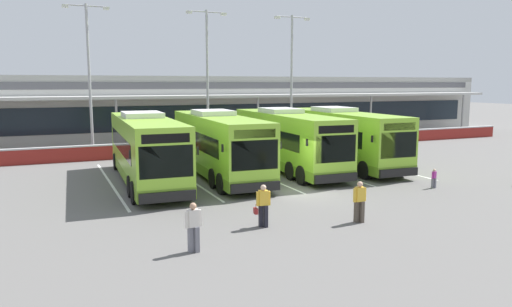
# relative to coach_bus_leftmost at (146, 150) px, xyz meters

# --- Properties ---
(ground_plane) EXTENTS (200.00, 200.00, 0.00)m
(ground_plane) POSITION_rel_coach_bus_leftmost_xyz_m (6.54, -5.45, -1.79)
(ground_plane) COLOR #605E5B
(terminal_building) EXTENTS (70.00, 13.00, 6.00)m
(terminal_building) POSITION_rel_coach_bus_leftmost_xyz_m (6.54, 21.46, 1.23)
(terminal_building) COLOR #B7B7B2
(terminal_building) RESTS_ON ground
(red_barrier_wall) EXTENTS (60.00, 0.40, 1.10)m
(red_barrier_wall) POSITION_rel_coach_bus_leftmost_xyz_m (6.54, 9.05, -1.23)
(red_barrier_wall) COLOR maroon
(red_barrier_wall) RESTS_ON ground
(coach_bus_leftmost) EXTENTS (3.33, 12.25, 3.78)m
(coach_bus_leftmost) POSITION_rel_coach_bus_leftmost_xyz_m (0.00, 0.00, 0.00)
(coach_bus_leftmost) COLOR #8CC633
(coach_bus_leftmost) RESTS_ON ground
(coach_bus_left_centre) EXTENTS (3.33, 12.25, 3.78)m
(coach_bus_left_centre) POSITION_rel_coach_bus_leftmost_xyz_m (4.21, 0.26, 0.00)
(coach_bus_left_centre) COLOR #8CC633
(coach_bus_left_centre) RESTS_ON ground
(coach_bus_centre) EXTENTS (3.33, 12.25, 3.78)m
(coach_bus_centre) POSITION_rel_coach_bus_leftmost_xyz_m (8.85, 0.61, 0.00)
(coach_bus_centre) COLOR #8CC633
(coach_bus_centre) RESTS_ON ground
(coach_bus_right_centre) EXTENTS (3.33, 12.25, 3.78)m
(coach_bus_right_centre) POSITION_rel_coach_bus_leftmost_xyz_m (12.82, 0.56, 0.00)
(coach_bus_right_centre) COLOR #8CC633
(coach_bus_right_centre) RESTS_ON ground
(bay_stripe_far_west) EXTENTS (0.14, 13.00, 0.01)m
(bay_stripe_far_west) POSITION_rel_coach_bus_leftmost_xyz_m (-1.86, 0.55, -1.78)
(bay_stripe_far_west) COLOR silver
(bay_stripe_far_west) RESTS_ON ground
(bay_stripe_west) EXTENTS (0.14, 13.00, 0.01)m
(bay_stripe_west) POSITION_rel_coach_bus_leftmost_xyz_m (2.34, 0.55, -1.78)
(bay_stripe_west) COLOR silver
(bay_stripe_west) RESTS_ON ground
(bay_stripe_mid_west) EXTENTS (0.14, 13.00, 0.01)m
(bay_stripe_mid_west) POSITION_rel_coach_bus_leftmost_xyz_m (6.54, 0.55, -1.78)
(bay_stripe_mid_west) COLOR silver
(bay_stripe_mid_west) RESTS_ON ground
(bay_stripe_centre) EXTENTS (0.14, 13.00, 0.01)m
(bay_stripe_centre) POSITION_rel_coach_bus_leftmost_xyz_m (10.74, 0.55, -1.78)
(bay_stripe_centre) COLOR silver
(bay_stripe_centre) RESTS_ON ground
(bay_stripe_mid_east) EXTENTS (0.14, 13.00, 0.01)m
(bay_stripe_mid_east) POSITION_rel_coach_bus_leftmost_xyz_m (14.94, 0.55, -1.78)
(bay_stripe_mid_east) COLOR silver
(bay_stripe_mid_east) RESTS_ON ground
(pedestrian_with_handbag) EXTENTS (0.63, 0.38, 1.62)m
(pedestrian_with_handbag) POSITION_rel_coach_bus_leftmost_xyz_m (2.40, -10.04, -0.93)
(pedestrian_with_handbag) COLOR black
(pedestrian_with_handbag) RESTS_ON ground
(pedestrian_in_dark_coat) EXTENTS (0.53, 0.30, 1.62)m
(pedestrian_in_dark_coat) POSITION_rel_coach_bus_leftmost_xyz_m (6.07, -10.98, -0.91)
(pedestrian_in_dark_coat) COLOR #4C4238
(pedestrian_in_dark_coat) RESTS_ON ground
(pedestrian_child) EXTENTS (0.33, 0.18, 1.00)m
(pedestrian_child) POSITION_rel_coach_bus_leftmost_xyz_m (13.28, -7.38, -1.24)
(pedestrian_child) COLOR slate
(pedestrian_child) RESTS_ON ground
(pedestrian_near_bin) EXTENTS (0.54, 0.30, 1.62)m
(pedestrian_near_bin) POSITION_rel_coach_bus_leftmost_xyz_m (-0.75, -11.64, -0.91)
(pedestrian_near_bin) COLOR slate
(pedestrian_near_bin) RESTS_ON ground
(lamp_post_west) EXTENTS (3.24, 0.28, 11.00)m
(lamp_post_west) POSITION_rel_coach_bus_leftmost_xyz_m (-1.76, 11.53, 4.50)
(lamp_post_west) COLOR #9E9EA3
(lamp_post_west) RESTS_ON ground
(lamp_post_centre) EXTENTS (3.24, 0.28, 11.00)m
(lamp_post_centre) POSITION_rel_coach_bus_leftmost_xyz_m (7.07, 10.92, 4.50)
(lamp_post_centre) COLOR #9E9EA3
(lamp_post_centre) RESTS_ON ground
(lamp_post_east) EXTENTS (3.24, 0.28, 11.00)m
(lamp_post_east) POSITION_rel_coach_bus_leftmost_xyz_m (14.56, 10.88, 4.50)
(lamp_post_east) COLOR #9E9EA3
(lamp_post_east) RESTS_ON ground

